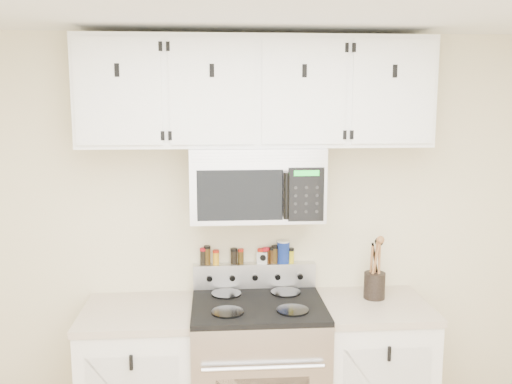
% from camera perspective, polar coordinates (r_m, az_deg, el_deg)
% --- Properties ---
extents(back_wall, '(3.50, 0.01, 2.50)m').
position_cam_1_polar(back_wall, '(3.57, -0.20, -4.68)').
color(back_wall, beige).
rests_on(back_wall, floor).
extents(range, '(0.76, 0.65, 1.10)m').
position_cam_1_polar(range, '(3.54, 0.20, -18.03)').
color(range, '#B7B7BA').
rests_on(range, floor).
extents(base_cabinet_left, '(0.64, 0.62, 0.92)m').
position_cam_1_polar(base_cabinet_left, '(3.59, -11.48, -18.28)').
color(base_cabinet_left, white).
rests_on(base_cabinet_left, floor).
extents(base_cabinet_right, '(0.64, 0.62, 0.92)m').
position_cam_1_polar(base_cabinet_right, '(3.68, 11.46, -17.52)').
color(base_cabinet_right, white).
rests_on(base_cabinet_right, floor).
extents(microwave, '(0.76, 0.44, 0.42)m').
position_cam_1_polar(microwave, '(3.31, 0.04, 0.92)').
color(microwave, '#9E9EA3').
rests_on(microwave, back_wall).
extents(upper_cabinets, '(2.00, 0.35, 0.62)m').
position_cam_1_polar(upper_cabinets, '(3.30, 0.00, 9.97)').
color(upper_cabinets, white).
rests_on(upper_cabinets, back_wall).
extents(utensil_crock, '(0.13, 0.13, 0.37)m').
position_cam_1_polar(utensil_crock, '(3.55, 11.77, -8.92)').
color(utensil_crock, black).
rests_on(utensil_crock, base_cabinet_right).
extents(kitchen_timer, '(0.08, 0.07, 0.07)m').
position_cam_1_polar(kitchen_timer, '(3.57, 0.67, -6.56)').
color(kitchen_timer, silver).
rests_on(kitchen_timer, range).
extents(salt_canister, '(0.08, 0.08, 0.14)m').
position_cam_1_polar(salt_canister, '(3.57, 2.75, -5.98)').
color(salt_canister, navy).
rests_on(salt_canister, range).
extents(spice_jar_0, '(0.04, 0.04, 0.10)m').
position_cam_1_polar(spice_jar_0, '(3.55, -5.28, -6.42)').
color(spice_jar_0, black).
rests_on(spice_jar_0, range).
extents(spice_jar_1, '(0.04, 0.04, 0.12)m').
position_cam_1_polar(spice_jar_1, '(3.55, -4.90, -6.30)').
color(spice_jar_1, '#402D0F').
rests_on(spice_jar_1, range).
extents(spice_jar_2, '(0.04, 0.04, 0.09)m').
position_cam_1_polar(spice_jar_2, '(3.55, -4.02, -6.51)').
color(spice_jar_2, gold).
rests_on(spice_jar_2, range).
extents(spice_jar_3, '(0.04, 0.04, 0.10)m').
position_cam_1_polar(spice_jar_3, '(3.55, -2.23, -6.42)').
color(spice_jar_3, black).
rests_on(spice_jar_3, range).
extents(spice_jar_4, '(0.04, 0.04, 0.09)m').
position_cam_1_polar(spice_jar_4, '(3.55, -1.52, -6.44)').
color(spice_jar_4, '#3C2C0E').
rests_on(spice_jar_4, range).
extents(spice_jar_5, '(0.04, 0.04, 0.09)m').
position_cam_1_polar(spice_jar_5, '(3.56, 0.49, -6.41)').
color(spice_jar_5, gold).
rests_on(spice_jar_5, range).
extents(spice_jar_6, '(0.05, 0.05, 0.10)m').
position_cam_1_polar(spice_jar_6, '(3.56, 0.90, -6.38)').
color(spice_jar_6, black).
rests_on(spice_jar_6, range).
extents(spice_jar_7, '(0.04, 0.04, 0.10)m').
position_cam_1_polar(spice_jar_7, '(3.56, 1.04, -6.34)').
color(spice_jar_7, '#40220F').
rests_on(spice_jar_7, range).
extents(spice_jar_8, '(0.04, 0.04, 0.10)m').
position_cam_1_polar(spice_jar_8, '(3.57, 1.61, -6.32)').
color(spice_jar_8, '#39220D').
rests_on(spice_jar_8, range).
extents(spice_jar_9, '(0.04, 0.04, 0.11)m').
position_cam_1_polar(spice_jar_9, '(3.57, 1.88, -6.24)').
color(spice_jar_9, '#432F10').
rests_on(spice_jar_9, range).
extents(spice_jar_10, '(0.04, 0.04, 0.09)m').
position_cam_1_polar(spice_jar_10, '(3.58, 3.53, -6.34)').
color(spice_jar_10, yellow).
rests_on(spice_jar_10, range).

